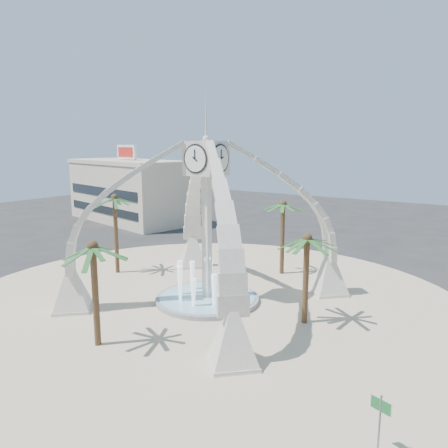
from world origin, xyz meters
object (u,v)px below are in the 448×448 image
Objects in this scene: palm_south at (93,248)px; palm_north at (283,205)px; palm_west at (114,199)px; palm_east at (307,239)px; street_sign at (380,413)px; clock_tower at (207,220)px; fountain at (207,298)px.

palm_north is at bearing 83.14° from palm_south.
palm_west is 1.14× the size of palm_south.
palm_north is (-6.58, 9.40, 0.68)m from palm_east.
palm_south is 17.25m from street_sign.
clock_tower is at bearing -176.53° from palm_east.
fountain is at bearing 166.67° from street_sign.
palm_west is (-11.61, 1.31, 6.79)m from fountain.
clock_tower is at bearing -90.00° from fountain.
palm_south is at bearing -161.46° from street_sign.
palm_east is 0.85× the size of palm_west.
palm_south is at bearing -95.85° from clock_tower.
street_sign is at bearing -31.85° from fountain.
street_sign is (15.71, -9.76, -4.66)m from clock_tower.
clock_tower is 2.25× the size of palm_west.
palm_north reaches higher than palm_south.
fountain is 1.14× the size of palm_south.
palm_east is 19.60m from palm_west.
palm_east is at bearing 48.89° from palm_south.
fountain is 1.07× the size of palm_north.
palm_east reaches higher than street_sign.
fountain is at bearing 90.00° from clock_tower.
fountain is 11.41m from palm_south.
clock_tower is at bearing 84.15° from palm_south.
clock_tower is at bearing 166.67° from street_sign.
palm_north is (1.36, 9.88, 0.07)m from clock_tower.
clock_tower is 9.98m from palm_north.
palm_west is (-19.54, 0.83, 1.20)m from palm_east.
palm_west reaches higher than fountain.
clock_tower is 19.07m from street_sign.
clock_tower is 7.97m from palm_east.
palm_south is (-2.36, -19.64, -0.44)m from palm_north.
palm_south is at bearing -46.23° from palm_west.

